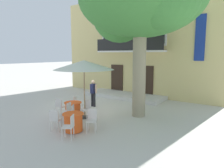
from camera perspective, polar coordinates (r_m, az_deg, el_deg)
The scene contains 16 objects.
ground_plane at distance 12.04m, azimuth -6.00°, elevation -6.89°, with size 120.00×120.00×0.00m, color beige.
building_facade at distance 17.58m, azimuth 8.78°, elevation 10.15°, with size 13.00×5.09×7.50m.
entrance_step_platform at distance 15.24m, azimuth 3.24°, elevation -3.16°, with size 5.97×2.08×0.25m, color silver.
plane_tree at distance 10.73m, azimuth 7.54°, elevation 21.64°, with size 6.37×5.59×7.64m.
cafe_table_near_tree at distance 8.67m, azimuth -10.63°, elevation -10.32°, with size 0.86×0.86×0.76m.
cafe_chair_near_tree_0 at distance 8.83m, azimuth -15.48°, elevation -9.21°, with size 0.54×0.54×0.91m.
cafe_chair_near_tree_1 at distance 7.93m, azimuth -11.58°, elevation -11.09°, with size 0.55×0.55×0.91m.
cafe_chair_near_tree_2 at distance 8.55m, azimuth -5.58°, elevation -9.53°, with size 0.55×0.55×0.91m.
cafe_chair_near_tree_3 at distance 9.35m, azimuth -10.10°, elevation -8.06°, with size 0.56×0.56×0.91m.
cafe_table_middle at distance 10.59m, azimuth -10.71°, elevation -6.91°, with size 0.86×0.86×0.76m.
cafe_chair_middle_0 at distance 11.26m, azimuth -9.63°, elevation -5.25°, with size 0.53×0.53×0.91m.
cafe_chair_middle_1 at distance 10.92m, azimuth -14.26°, elevation -5.82°, with size 0.48×0.48×0.91m.
cafe_chair_middle_2 at distance 9.88m, azimuth -12.34°, elevation -7.23°, with size 0.51×0.51×0.91m.
cafe_chair_middle_3 at distance 10.20m, azimuth -7.05°, elevation -6.61°, with size 0.47×0.47×0.91m.
cafe_umbrella at distance 9.99m, azimuth -7.76°, elevation 5.17°, with size 2.90×2.90×2.85m.
pedestrian_near_entrance at distance 12.42m, azimuth -5.22°, elevation -2.13°, with size 0.53×0.36×1.61m.
Camera 1 is at (7.81, -8.61, 3.13)m, focal length 33.11 mm.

